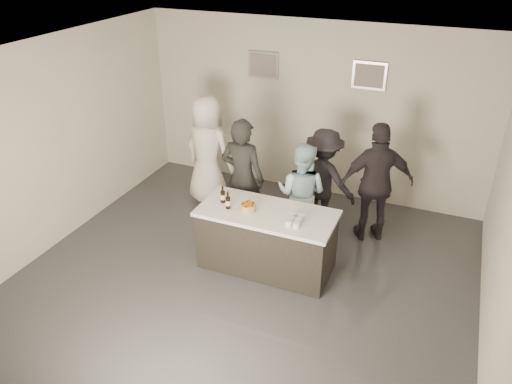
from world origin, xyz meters
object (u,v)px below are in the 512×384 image
at_px(person_guest_left, 208,151).
at_px(person_guest_right, 377,183).
at_px(cake, 248,208).
at_px(person_guest_back, 323,179).
at_px(bar_counter, 267,240).
at_px(beer_bottle_b, 228,200).
at_px(beer_bottle_a, 223,194).
at_px(person_main_black, 243,178).
at_px(person_main_blue, 301,194).

relative_size(person_guest_left, person_guest_right, 1.00).
bearing_deg(cake, person_guest_left, 133.03).
distance_m(person_guest_right, person_guest_back, 0.83).
height_order(bar_counter, beer_bottle_b, beer_bottle_b).
relative_size(bar_counter, person_guest_left, 0.99).
height_order(cake, person_guest_right, person_guest_right).
distance_m(beer_bottle_a, person_main_black, 0.72).
height_order(person_main_black, person_guest_right, person_main_black).
bearing_deg(beer_bottle_a, person_main_black, 91.79).
relative_size(person_main_black, person_guest_back, 1.15).
bearing_deg(beer_bottle_b, beer_bottle_a, 137.81).
relative_size(beer_bottle_b, person_guest_left, 0.14).
height_order(bar_counter, person_main_black, person_main_black).
xyz_separation_m(beer_bottle_b, person_guest_back, (0.90, 1.51, -0.21)).
relative_size(person_main_blue, person_guest_back, 0.97).
bearing_deg(person_main_black, person_guest_left, -35.16).
height_order(person_main_black, person_guest_left, person_main_black).
relative_size(cake, person_main_black, 0.11).
bearing_deg(beer_bottle_b, person_main_blue, 53.24).
bearing_deg(person_main_blue, bar_counter, 78.38).
bearing_deg(person_guest_left, person_main_blue, 174.51).
bearing_deg(person_guest_left, cake, 144.85).
xyz_separation_m(beer_bottle_b, person_guest_left, (-1.12, 1.55, -0.09)).
relative_size(beer_bottle_b, person_guest_back, 0.16).
relative_size(bar_counter, beer_bottle_a, 7.15).
height_order(person_main_blue, person_guest_back, person_guest_back).
bearing_deg(cake, person_main_black, 119.08).
distance_m(person_main_blue, person_guest_right, 1.12).
bearing_deg(person_guest_back, beer_bottle_a, 63.15).
bearing_deg(beer_bottle_b, bar_counter, 13.17).
height_order(bar_counter, person_main_blue, person_main_blue).
distance_m(cake, person_main_black, 0.90).
relative_size(person_guest_left, person_guest_back, 1.15).
bearing_deg(person_main_black, person_guest_right, -160.39).
height_order(beer_bottle_a, person_guest_left, person_guest_left).
bearing_deg(person_guest_back, bar_counter, 84.66).
bearing_deg(person_guest_right, person_guest_back, -29.14).
bearing_deg(person_main_blue, person_main_black, 10.86).
height_order(bar_counter, person_guest_left, person_guest_left).
bearing_deg(bar_counter, person_guest_left, 138.96).
xyz_separation_m(beer_bottle_a, person_guest_back, (1.04, 1.38, -0.21)).
relative_size(cake, person_guest_back, 0.12).
bearing_deg(person_main_blue, person_guest_back, -106.20).
relative_size(person_main_blue, person_guest_left, 0.84).
height_order(beer_bottle_b, person_main_black, person_main_black).
xyz_separation_m(person_main_blue, person_guest_back, (0.18, 0.53, 0.02)).
relative_size(cake, person_main_blue, 0.13).
relative_size(beer_bottle_a, person_guest_left, 0.14).
xyz_separation_m(beer_bottle_b, person_main_blue, (0.73, 0.97, -0.24)).
xyz_separation_m(person_guest_left, person_guest_right, (2.85, -0.09, -0.00)).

